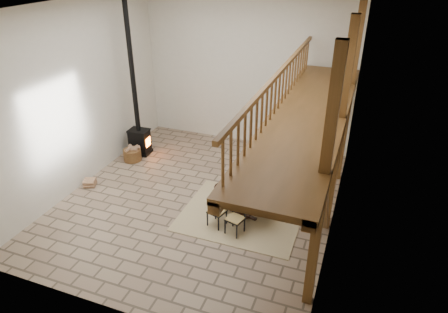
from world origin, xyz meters
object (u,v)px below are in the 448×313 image
at_px(wood_stove, 138,122).
at_px(log_stack, 90,183).
at_px(dining_table, 242,202).
at_px(log_basket, 132,154).

bearing_deg(wood_stove, log_stack, -100.00).
height_order(dining_table, log_stack, dining_table).
distance_m(wood_stove, log_stack, 2.55).
bearing_deg(wood_stove, log_basket, -91.80).
relative_size(wood_stove, log_basket, 8.78).
bearing_deg(dining_table, log_stack, -162.71).
height_order(log_basket, log_stack, log_basket).
distance_m(dining_table, log_basket, 4.53).
xyz_separation_m(dining_table, wood_stove, (-4.24, 2.12, 0.73)).
relative_size(dining_table, wood_stove, 0.39).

